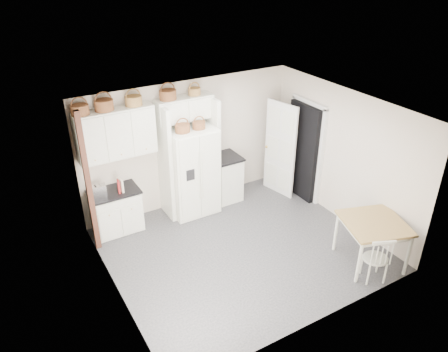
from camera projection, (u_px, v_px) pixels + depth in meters
floor at (241, 249)px, 7.87m from camera, size 4.50×4.50×0.00m
ceiling at (244, 112)px, 6.65m from camera, size 4.50×4.50×0.00m
wall_back at (189, 144)px, 8.78m from camera, size 4.50×0.00×4.50m
wall_left at (110, 225)px, 6.26m from camera, size 0.00×4.00×4.00m
wall_right at (342, 156)px, 8.26m from camera, size 0.00×4.00×4.00m
refrigerator at (191, 171)px, 8.62m from camera, size 0.93×0.75×1.80m
base_cab_left at (116, 211)px, 8.21m from camera, size 0.88×0.55×0.81m
base_cab_right at (225, 178)px, 9.24m from camera, size 0.54×0.64×0.94m
dining_table at (371, 242)px, 7.37m from camera, size 1.24×1.24×0.82m
windsor_chair at (375, 258)px, 6.98m from camera, size 0.51×0.50×0.82m
counter_left at (114, 192)px, 8.01m from camera, size 0.91×0.59×0.04m
counter_right at (225, 157)px, 9.01m from camera, size 0.58×0.69×0.04m
toaster at (98, 190)px, 7.84m from camera, size 0.30×0.20×0.19m
cookbook_red at (119, 186)px, 7.92m from camera, size 0.07×0.16×0.24m
cookbook_cream at (121, 185)px, 7.93m from camera, size 0.07×0.18×0.26m
basket_upper_a at (80, 110)px, 7.21m from camera, size 0.30×0.30×0.17m
basket_upper_b at (104, 105)px, 7.38m from camera, size 0.32×0.32×0.19m
basket_upper_c at (134, 101)px, 7.62m from camera, size 0.30×0.30×0.17m
basket_bridge_a at (168, 95)px, 7.91m from camera, size 0.32×0.32×0.18m
basket_bridge_b at (194, 91)px, 8.16m from camera, size 0.24×0.24×0.14m
basket_fridge_a at (182, 128)px, 7.99m from camera, size 0.28×0.28×0.15m
basket_fridge_b at (199, 125)px, 8.15m from camera, size 0.25×0.25×0.13m
upper_cabinet at (116, 133)px, 7.70m from camera, size 1.40×0.34×0.90m
bridge_cabinet at (184, 108)px, 8.20m from camera, size 1.12×0.34×0.45m
fridge_panel_left at (165, 164)px, 8.33m from camera, size 0.08×0.60×2.30m
fridge_panel_right at (212, 152)px, 8.78m from camera, size 0.08×0.60×2.30m
trim_post at (88, 184)px, 7.31m from camera, size 0.09×0.09×2.60m
doorway_void at (304, 151)px, 9.11m from camera, size 0.18×0.85×2.05m
door_slab at (280, 149)px, 9.21m from camera, size 0.21×0.79×2.05m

